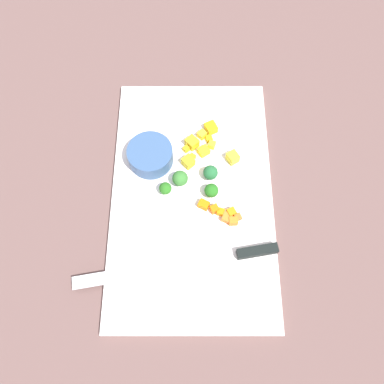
% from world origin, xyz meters
% --- Properties ---
extents(ground_plane, '(4.00, 4.00, 0.00)m').
position_xyz_m(ground_plane, '(0.00, 0.00, 0.00)').
color(ground_plane, brown).
extents(cutting_board, '(0.52, 0.31, 0.01)m').
position_xyz_m(cutting_board, '(0.00, 0.00, 0.01)').
color(cutting_board, white).
rests_on(cutting_board, ground_plane).
extents(prep_bowl, '(0.09, 0.09, 0.04)m').
position_xyz_m(prep_bowl, '(-0.08, -0.08, 0.03)').
color(prep_bowl, '#375684').
rests_on(prep_bowl, cutting_board).
extents(chef_knife, '(0.08, 0.37, 0.02)m').
position_xyz_m(chef_knife, '(0.13, 0.03, 0.02)').
color(chef_knife, silver).
rests_on(chef_knife, cutting_board).
extents(carrot_dice_0, '(0.02, 0.02, 0.02)m').
position_xyz_m(carrot_dice_0, '(0.03, 0.04, 0.02)').
color(carrot_dice_0, orange).
rests_on(carrot_dice_0, cutting_board).
extents(carrot_dice_1, '(0.02, 0.02, 0.02)m').
position_xyz_m(carrot_dice_1, '(0.04, 0.07, 0.02)').
color(carrot_dice_1, orange).
rests_on(carrot_dice_1, cutting_board).
extents(carrot_dice_2, '(0.02, 0.02, 0.01)m').
position_xyz_m(carrot_dice_2, '(0.03, 0.02, 0.02)').
color(carrot_dice_2, orange).
rests_on(carrot_dice_2, cutting_board).
extents(carrot_dice_3, '(0.02, 0.02, 0.01)m').
position_xyz_m(carrot_dice_3, '(0.05, 0.09, 0.02)').
color(carrot_dice_3, orange).
rests_on(carrot_dice_3, cutting_board).
extents(carrot_dice_4, '(0.01, 0.02, 0.02)m').
position_xyz_m(carrot_dice_4, '(0.06, 0.08, 0.02)').
color(carrot_dice_4, orange).
rests_on(carrot_dice_4, cutting_board).
extents(carrot_dice_5, '(0.02, 0.02, 0.01)m').
position_xyz_m(carrot_dice_5, '(0.05, 0.07, 0.02)').
color(carrot_dice_5, orange).
rests_on(carrot_dice_5, cutting_board).
extents(carrot_dice_6, '(0.02, 0.02, 0.01)m').
position_xyz_m(carrot_dice_6, '(0.04, 0.05, 0.02)').
color(carrot_dice_6, orange).
rests_on(carrot_dice_6, cutting_board).
extents(pepper_dice_0, '(0.03, 0.03, 0.02)m').
position_xyz_m(pepper_dice_0, '(-0.07, -0.01, 0.02)').
color(pepper_dice_0, yellow).
rests_on(pepper_dice_0, cutting_board).
extents(pepper_dice_1, '(0.02, 0.02, 0.01)m').
position_xyz_m(pepper_dice_1, '(-0.08, -0.00, 0.02)').
color(pepper_dice_1, yellow).
rests_on(pepper_dice_1, cutting_board).
extents(pepper_dice_2, '(0.03, 0.03, 0.02)m').
position_xyz_m(pepper_dice_2, '(-0.08, 0.08, 0.02)').
color(pepper_dice_2, yellow).
rests_on(pepper_dice_2, cutting_board).
extents(pepper_dice_3, '(0.03, 0.03, 0.02)m').
position_xyz_m(pepper_dice_3, '(-0.15, 0.04, 0.02)').
color(pepper_dice_3, yellow).
rests_on(pepper_dice_3, cutting_board).
extents(pepper_dice_4, '(0.03, 0.03, 0.01)m').
position_xyz_m(pepper_dice_4, '(-0.09, 0.02, 0.02)').
color(pepper_dice_4, yellow).
rests_on(pepper_dice_4, cutting_board).
extents(pepper_dice_5, '(0.02, 0.02, 0.01)m').
position_xyz_m(pepper_dice_5, '(-0.11, 0.04, 0.02)').
color(pepper_dice_5, yellow).
rests_on(pepper_dice_5, cutting_board).
extents(pepper_dice_6, '(0.02, 0.02, 0.01)m').
position_xyz_m(pepper_dice_6, '(-0.13, 0.02, 0.02)').
color(pepper_dice_6, yellow).
rests_on(pepper_dice_6, cutting_board).
extents(pepper_dice_7, '(0.03, 0.03, 0.02)m').
position_xyz_m(pepper_dice_7, '(-0.11, 0.00, 0.02)').
color(pepper_dice_7, yellow).
rests_on(pepper_dice_7, cutting_board).
extents(pepper_dice_8, '(0.02, 0.02, 0.01)m').
position_xyz_m(pepper_dice_8, '(-0.12, 0.04, 0.02)').
color(pepper_dice_8, yellow).
rests_on(pepper_dice_8, cutting_board).
extents(pepper_dice_9, '(0.02, 0.02, 0.01)m').
position_xyz_m(pepper_dice_9, '(-0.10, -0.01, 0.02)').
color(pepper_dice_9, yellow).
rests_on(pepper_dice_9, cutting_board).
extents(broccoli_floret_0, '(0.03, 0.03, 0.03)m').
position_xyz_m(broccoli_floret_0, '(-0.04, 0.04, 0.03)').
color(broccoli_floret_0, '#97AE67').
rests_on(broccoli_floret_0, cutting_board).
extents(broccoli_floret_1, '(0.03, 0.03, 0.03)m').
position_xyz_m(broccoli_floret_1, '(-0.00, 0.04, 0.03)').
color(broccoli_floret_1, '#86AF5E').
rests_on(broccoli_floret_1, cutting_board).
extents(broccoli_floret_2, '(0.03, 0.03, 0.03)m').
position_xyz_m(broccoli_floret_2, '(-0.02, -0.02, 0.03)').
color(broccoli_floret_2, '#94AB5F').
rests_on(broccoli_floret_2, cutting_board).
extents(broccoli_floret_3, '(0.02, 0.02, 0.03)m').
position_xyz_m(broccoli_floret_3, '(-0.01, -0.05, 0.03)').
color(broccoli_floret_3, '#89B960').
rests_on(broccoli_floret_3, cutting_board).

